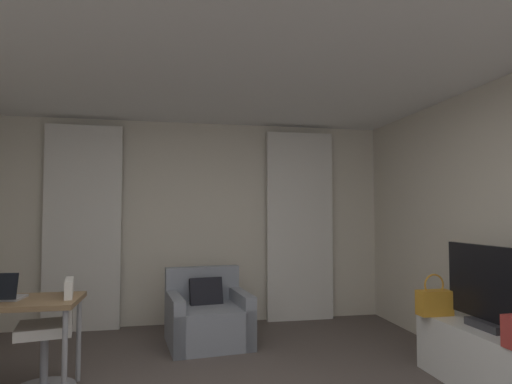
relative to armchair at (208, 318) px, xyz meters
name	(u,v)px	position (x,y,z in m)	size (l,w,h in m)	color
wall_window	(196,222)	(-0.08, 0.92, 1.03)	(5.12, 0.06, 2.60)	beige
ceiling	(222,20)	(-0.08, -2.11, 2.36)	(5.12, 6.12, 0.06)	white
curtain_left_panel	(83,227)	(-1.46, 0.79, 0.98)	(0.90, 0.06, 2.50)	silver
curtain_right_panel	(300,226)	(1.29, 0.79, 0.98)	(0.90, 0.06, 2.50)	silver
armchair	(208,318)	(0.00, 0.00, 0.00)	(0.94, 0.92, 0.79)	gray
desk_chair	(50,342)	(-1.33, -1.02, 0.12)	(0.48, 0.48, 0.88)	gray
laptop	(0,294)	(-1.70, -1.06, 0.52)	(0.34, 0.27, 0.22)	#ADADB2
tv_console	(490,361)	(2.09, -1.70, -0.02)	(0.48, 1.29, 0.50)	white
tv_flatscreen	(489,290)	(2.09, -1.72, 0.54)	(0.20, 0.94, 0.66)	#333338
handbag_primary	(434,302)	(1.93, -1.23, 0.35)	(0.30, 0.14, 0.37)	orange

